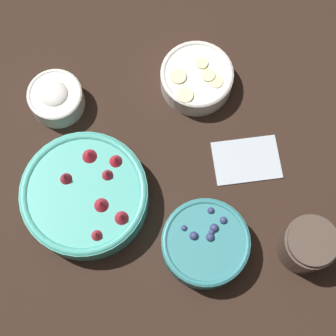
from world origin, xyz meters
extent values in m
plane|color=black|center=(0.00, 0.00, 0.00)|extent=(4.00, 4.00, 0.00)
cylinder|color=#47AD9E|center=(-0.17, -0.04, 0.03)|extent=(0.24, 0.24, 0.06)
torus|color=#47AD9E|center=(-0.17, -0.04, 0.05)|extent=(0.24, 0.24, 0.02)
cylinder|color=#B21928|center=(-0.17, -0.04, 0.05)|extent=(0.19, 0.19, 0.02)
cone|color=#B21928|center=(-0.12, -0.01, 0.07)|extent=(0.03, 0.03, 0.03)
cone|color=#B21928|center=(-0.15, 0.03, 0.07)|extent=(0.05, 0.05, 0.03)
cone|color=#B21928|center=(-0.14, -0.06, 0.07)|extent=(0.04, 0.04, 0.03)
cone|color=#B21928|center=(-0.10, 0.02, 0.07)|extent=(0.03, 0.03, 0.02)
cone|color=#B21928|center=(-0.10, -0.09, 0.07)|extent=(0.03, 0.03, 0.03)
cone|color=#B21928|center=(-0.15, -0.12, 0.07)|extent=(0.03, 0.03, 0.02)
cone|color=#B21928|center=(-0.20, -0.01, 0.07)|extent=(0.03, 0.03, 0.03)
cylinder|color=teal|center=(0.04, -0.15, 0.03)|extent=(0.16, 0.16, 0.06)
torus|color=teal|center=(0.04, -0.15, 0.06)|extent=(0.16, 0.16, 0.01)
cylinder|color=navy|center=(0.04, -0.15, 0.05)|extent=(0.13, 0.13, 0.02)
sphere|color=navy|center=(0.02, -0.14, 0.06)|extent=(0.01, 0.01, 0.01)
sphere|color=navy|center=(0.06, -0.14, 0.06)|extent=(0.01, 0.01, 0.01)
sphere|color=navy|center=(0.08, -0.12, 0.06)|extent=(0.01, 0.01, 0.01)
sphere|color=navy|center=(0.02, -0.14, 0.06)|extent=(0.02, 0.02, 0.02)
sphere|color=navy|center=(0.01, -0.12, 0.06)|extent=(0.01, 0.01, 0.01)
sphere|color=navy|center=(0.06, -0.13, 0.06)|extent=(0.02, 0.02, 0.02)
sphere|color=navy|center=(0.06, -0.10, 0.06)|extent=(0.01, 0.01, 0.01)
sphere|color=navy|center=(0.05, -0.15, 0.06)|extent=(0.02, 0.02, 0.02)
cylinder|color=silver|center=(0.07, 0.18, 0.02)|extent=(0.15, 0.15, 0.05)
torus|color=silver|center=(0.07, 0.18, 0.05)|extent=(0.15, 0.15, 0.01)
cylinder|color=beige|center=(0.07, 0.18, 0.04)|extent=(0.12, 0.12, 0.01)
cylinder|color=beige|center=(0.09, 0.20, 0.05)|extent=(0.02, 0.02, 0.01)
cylinder|color=beige|center=(0.09, 0.17, 0.05)|extent=(0.03, 0.03, 0.01)
cylinder|color=beige|center=(0.04, 0.14, 0.05)|extent=(0.03, 0.03, 0.01)
cylinder|color=beige|center=(0.11, 0.16, 0.05)|extent=(0.03, 0.03, 0.00)
cylinder|color=beige|center=(0.04, 0.18, 0.05)|extent=(0.03, 0.03, 0.01)
cylinder|color=silver|center=(-0.21, 0.17, 0.02)|extent=(0.11, 0.11, 0.05)
torus|color=silver|center=(-0.21, 0.17, 0.05)|extent=(0.11, 0.11, 0.01)
cylinder|color=white|center=(-0.21, 0.17, 0.04)|extent=(0.09, 0.09, 0.01)
ellipsoid|color=white|center=(-0.21, 0.17, 0.05)|extent=(0.06, 0.06, 0.03)
cylinder|color=#4C3D33|center=(0.23, -0.18, 0.04)|extent=(0.10, 0.10, 0.08)
cylinder|color=#472819|center=(0.23, -0.18, 0.03)|extent=(0.08, 0.08, 0.06)
cylinder|color=#4C3D33|center=(0.23, -0.18, 0.08)|extent=(0.09, 0.09, 0.01)
cube|color=#B2BCC6|center=(0.15, 0.01, 0.00)|extent=(0.13, 0.09, 0.01)
camera|label=1|loc=(-0.04, -0.31, 1.05)|focal=60.00mm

